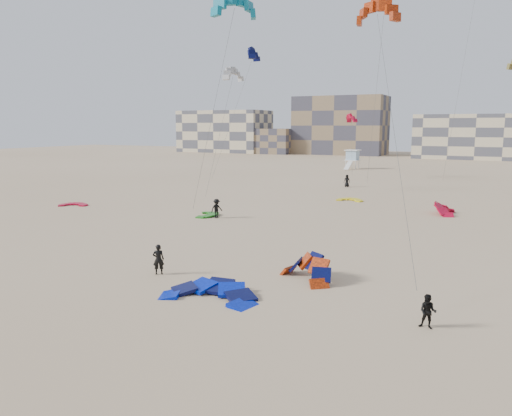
% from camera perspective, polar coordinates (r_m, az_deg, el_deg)
% --- Properties ---
extents(ground, '(320.00, 320.00, 0.00)m').
position_cam_1_polar(ground, '(28.54, -13.67, -9.21)').
color(ground, tan).
rests_on(ground, ground).
extents(kite_ground_blue, '(5.41, 5.65, 2.09)m').
position_cam_1_polar(kite_ground_blue, '(26.91, -5.30, -10.13)').
color(kite_ground_blue, '#001CCD').
rests_on(kite_ground_blue, ground).
extents(kite_ground_orange, '(5.13, 5.12, 3.75)m').
position_cam_1_polar(kite_ground_orange, '(29.85, 5.77, -8.16)').
color(kite_ground_orange, '#FF3E0C').
rests_on(kite_ground_orange, ground).
extents(kite_ground_red, '(3.96, 4.04, 0.57)m').
position_cam_1_polar(kite_ground_red, '(60.34, -20.14, 0.26)').
color(kite_ground_red, red).
rests_on(kite_ground_red, ground).
extents(kite_ground_green, '(4.13, 4.01, 0.69)m').
position_cam_1_polar(kite_ground_green, '(50.60, -5.62, -0.87)').
color(kite_ground_green, '#1F7E14').
rests_on(kite_ground_green, ground).
extents(kite_ground_red_far, '(4.11, 3.98, 3.66)m').
position_cam_1_polar(kite_ground_red_far, '(54.71, 20.82, -0.67)').
color(kite_ground_red_far, red).
rests_on(kite_ground_red_far, ground).
extents(kite_ground_yellow, '(2.91, 3.07, 0.65)m').
position_cam_1_polar(kite_ground_yellow, '(61.37, 10.66, 0.82)').
color(kite_ground_yellow, yellow).
rests_on(kite_ground_yellow, ground).
extents(kitesurfer_main, '(0.82, 0.76, 1.88)m').
position_cam_1_polar(kitesurfer_main, '(31.08, -11.09, -5.78)').
color(kitesurfer_main, black).
rests_on(kitesurfer_main, ground).
extents(kitesurfer_b, '(0.79, 0.64, 1.57)m').
position_cam_1_polar(kitesurfer_b, '(23.97, 19.05, -11.13)').
color(kitesurfer_b, black).
rests_on(kitesurfer_b, ground).
extents(kitesurfer_c, '(1.19, 1.41, 1.89)m').
position_cam_1_polar(kitesurfer_c, '(49.08, -4.53, -0.05)').
color(kitesurfer_c, black).
rests_on(kitesurfer_c, ground).
extents(kitesurfer_e, '(0.99, 0.74, 1.83)m').
position_cam_1_polar(kitesurfer_e, '(75.05, 10.35, 3.08)').
color(kitesurfer_e, black).
rests_on(kitesurfer_e, ground).
extents(kite_fly_teal_a, '(7.08, 5.47, 19.52)m').
position_cam_1_polar(kite_fly_teal_a, '(47.59, -2.47, 21.87)').
color(kite_fly_teal_a, '#0A729F').
rests_on(kite_fly_teal_a, ground).
extents(kite_fly_orange, '(9.47, 22.29, 18.50)m').
position_cam_1_polar(kite_fly_orange, '(47.02, 13.68, 20.72)').
color(kite_fly_orange, '#FF3E0C').
rests_on(kite_fly_orange, ground).
extents(kite_fly_grey, '(4.99, 14.04, 15.74)m').
position_cam_1_polar(kite_fly_grey, '(68.85, -2.63, 14.89)').
color(kite_fly_grey, silver).
rests_on(kite_fly_grey, ground).
extents(kite_fly_navy, '(5.29, 10.50, 20.49)m').
position_cam_1_polar(kite_fly_navy, '(82.88, -0.28, 17.07)').
color(kite_fly_navy, '#050B3D').
rests_on(kite_fly_navy, ground).
extents(kite_fly_red, '(4.13, 7.24, 10.35)m').
position_cam_1_polar(kite_fly_red, '(88.60, 10.85, 9.97)').
color(kite_fly_red, red).
rests_on(kite_fly_red, ground).
extents(lifeguard_tower_far, '(2.97, 5.50, 3.98)m').
position_cam_1_polar(lifeguard_tower_far, '(107.10, 10.96, 5.48)').
color(lifeguard_tower_far, white).
rests_on(lifeguard_tower_far, ground).
extents(condo_west_a, '(30.00, 15.00, 14.00)m').
position_cam_1_polar(condo_west_a, '(174.20, -3.61, 8.73)').
color(condo_west_a, beige).
rests_on(condo_west_a, ground).
extents(condo_west_b, '(28.00, 14.00, 18.00)m').
position_cam_1_polar(condo_west_b, '(161.69, 9.63, 9.28)').
color(condo_west_b, '#81694E').
rests_on(condo_west_b, ground).
extents(condo_mid, '(32.00, 16.00, 12.00)m').
position_cam_1_polar(condo_mid, '(150.71, 23.94, 7.47)').
color(condo_mid, beige).
rests_on(condo_mid, ground).
extents(condo_fill_left, '(12.00, 10.00, 8.00)m').
position_cam_1_polar(condo_fill_left, '(163.28, 2.17, 7.64)').
color(condo_fill_left, '#81694E').
rests_on(condo_fill_left, ground).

